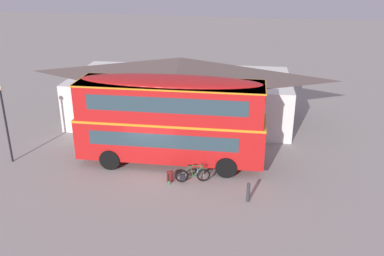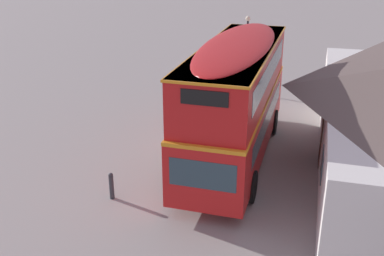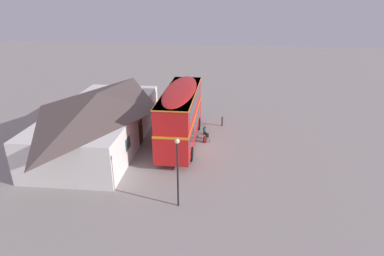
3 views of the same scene
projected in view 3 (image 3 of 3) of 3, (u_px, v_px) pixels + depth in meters
ground_plane at (190, 147)px, 26.00m from camera, size 120.00×120.00×0.00m
double_decker_bus at (181, 113)px, 25.85m from camera, size 9.96×2.88×4.79m
touring_bicycle at (205, 133)px, 27.79m from camera, size 1.72×0.74×0.96m
backpack_on_ground at (205, 139)px, 26.83m from camera, size 0.38×0.33×0.55m
water_bottle_green_metal at (210, 141)px, 26.88m from camera, size 0.08×0.08×0.23m
pub_building at (100, 118)px, 26.19m from camera, size 15.12×7.80×4.31m
street_lamp at (178, 165)px, 17.73m from camera, size 0.28×0.28×4.34m
kerb_bollard at (222, 121)px, 30.18m from camera, size 0.16×0.16×0.97m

